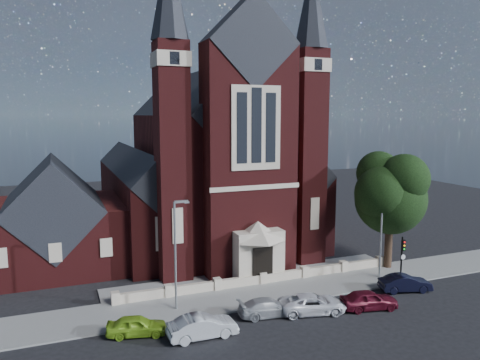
% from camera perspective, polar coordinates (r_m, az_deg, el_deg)
% --- Properties ---
extents(ground, '(120.00, 120.00, 0.00)m').
position_cam_1_polar(ground, '(47.64, -1.54, -9.24)').
color(ground, black).
rests_on(ground, ground).
extents(pavement_strip, '(60.00, 5.00, 0.12)m').
position_cam_1_polar(pavement_strip, '(38.51, 4.01, -13.52)').
color(pavement_strip, gray).
rests_on(pavement_strip, ground).
extents(forecourt_paving, '(26.00, 3.00, 0.14)m').
position_cam_1_polar(forecourt_paving, '(41.91, 1.59, -11.68)').
color(forecourt_paving, gray).
rests_on(forecourt_paving, ground).
extents(forecourt_wall, '(24.00, 0.40, 0.90)m').
position_cam_1_polar(forecourt_wall, '(40.20, 2.74, -12.56)').
color(forecourt_wall, beige).
rests_on(forecourt_wall, ground).
extents(church, '(20.01, 34.90, 29.20)m').
position_cam_1_polar(church, '(53.37, -4.52, 1.59)').
color(church, '#4A1314').
rests_on(church, ground).
extents(parish_hall, '(12.00, 12.20, 10.24)m').
position_cam_1_polar(parish_hall, '(46.84, -21.69, -5.04)').
color(parish_hall, '#4A1314').
rests_on(parish_hall, ground).
extents(street_tree, '(6.40, 6.60, 10.70)m').
position_cam_1_polar(street_tree, '(44.36, 18.24, -1.69)').
color(street_tree, black).
rests_on(street_tree, ground).
extents(street_lamp_left, '(1.16, 0.22, 8.09)m').
position_cam_1_polar(street_lamp_left, '(34.02, -7.76, -8.31)').
color(street_lamp_left, gray).
rests_on(street_lamp_left, ground).
extents(street_lamp_right, '(1.16, 0.22, 8.09)m').
position_cam_1_polar(street_lamp_right, '(41.95, 16.95, -5.46)').
color(street_lamp_right, gray).
rests_on(street_lamp_right, ground).
extents(traffic_signal, '(0.28, 0.42, 4.00)m').
position_cam_1_polar(traffic_signal, '(41.86, 19.18, -8.44)').
color(traffic_signal, black).
rests_on(traffic_signal, ground).
extents(car_lime_van, '(4.06, 2.38, 1.30)m').
position_cam_1_polar(car_lime_van, '(32.15, -12.49, -16.95)').
color(car_lime_van, '#88BE26').
rests_on(car_lime_van, ground).
extents(car_silver_a, '(4.48, 1.59, 1.47)m').
position_cam_1_polar(car_silver_a, '(31.23, -4.60, -17.38)').
color(car_silver_a, silver).
rests_on(car_silver_a, ground).
extents(car_silver_b, '(4.48, 2.20, 1.25)m').
position_cam_1_polar(car_silver_b, '(34.21, 3.49, -15.23)').
color(car_silver_b, '#A3A6AB').
rests_on(car_silver_b, ground).
extents(car_white_suv, '(5.25, 3.30, 1.35)m').
position_cam_1_polar(car_white_suv, '(35.01, 8.83, -14.67)').
color(car_white_suv, white).
rests_on(car_white_suv, ground).
extents(car_dark_red, '(4.45, 2.50, 1.43)m').
position_cam_1_polar(car_dark_red, '(36.42, 15.43, -13.88)').
color(car_dark_red, '#560E1E').
rests_on(car_dark_red, ground).
extents(car_navy, '(4.37, 2.45, 1.36)m').
position_cam_1_polar(car_navy, '(40.66, 19.49, -11.76)').
color(car_navy, black).
rests_on(car_navy, ground).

